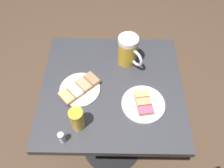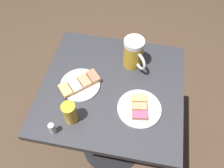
# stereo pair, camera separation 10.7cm
# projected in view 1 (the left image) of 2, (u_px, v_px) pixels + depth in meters

# --- Properties ---
(ground_plane) EXTENTS (6.00, 6.00, 0.00)m
(ground_plane) POSITION_uv_depth(u_px,v_px,m) (112.00, 144.00, 1.72)
(ground_plane) COLOR #4C3828
(cafe_table) EXTENTS (0.68, 0.65, 0.77)m
(cafe_table) POSITION_uv_depth(u_px,v_px,m) (112.00, 106.00, 1.25)
(cafe_table) COLOR black
(cafe_table) RESTS_ON ground_plane
(plate_near) EXTENTS (0.20, 0.19, 0.03)m
(plate_near) POSITION_uv_depth(u_px,v_px,m) (80.00, 89.00, 1.07)
(plate_near) COLOR white
(plate_near) RESTS_ON cafe_table
(plate_far) EXTENTS (0.20, 0.20, 0.03)m
(plate_far) POSITION_uv_depth(u_px,v_px,m) (143.00, 104.00, 1.02)
(plate_far) COLOR white
(plate_far) RESTS_ON cafe_table
(beer_mug) EXTENTS (0.12, 0.13, 0.16)m
(beer_mug) POSITION_uv_depth(u_px,v_px,m) (128.00, 51.00, 1.11)
(beer_mug) COLOR gold
(beer_mug) RESTS_ON cafe_table
(beer_glass_small) EXTENTS (0.06, 0.06, 0.11)m
(beer_glass_small) POSITION_uv_depth(u_px,v_px,m) (77.00, 119.00, 0.93)
(beer_glass_small) COLOR gold
(beer_glass_small) RESTS_ON cafe_table
(salt_shaker) EXTENTS (0.03, 0.03, 0.06)m
(salt_shaker) POSITION_uv_depth(u_px,v_px,m) (62.00, 138.00, 0.91)
(salt_shaker) COLOR silver
(salt_shaker) RESTS_ON cafe_table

